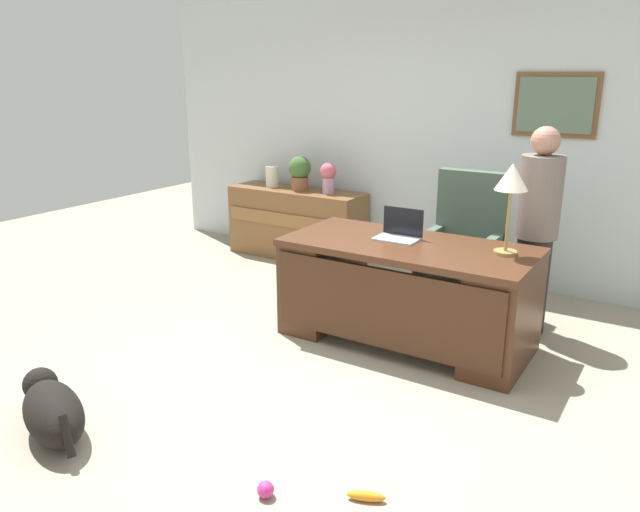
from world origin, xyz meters
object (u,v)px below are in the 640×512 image
at_px(person_standing, 536,230).
at_px(dog_toy_plush, 366,496).
at_px(armchair, 463,251).
at_px(vase_empty, 272,177).
at_px(potted_plant, 300,172).
at_px(dog_toy_ball, 265,490).
at_px(desk, 405,290).
at_px(laptop, 399,231).
at_px(dog_lying, 52,410).
at_px(vase_with_flowers, 328,176).
at_px(credenza, 297,223).
at_px(desk_lamp, 511,183).

relative_size(person_standing, dog_toy_plush, 8.48).
bearing_deg(armchair, vase_empty, 168.06).
height_order(potted_plant, dog_toy_ball, potted_plant).
height_order(desk, laptop, laptop).
bearing_deg(person_standing, potted_plant, 165.26).
xyz_separation_m(armchair, person_standing, (0.62, -0.19, 0.31)).
height_order(person_standing, potted_plant, person_standing).
height_order(dog_lying, laptop, laptop).
relative_size(person_standing, vase_with_flowers, 4.99).
height_order(credenza, person_standing, person_standing).
bearing_deg(potted_plant, armchair, -14.03).
bearing_deg(vase_with_flowers, vase_empty, 180.00).
bearing_deg(vase_empty, vase_with_flowers, 0.00).
height_order(dog_lying, vase_empty, vase_empty).
bearing_deg(dog_toy_ball, desk_lamp, 77.21).
bearing_deg(dog_lying, laptop, 65.84).
bearing_deg(dog_toy_ball, person_standing, 78.67).
bearing_deg(desk, vase_with_flowers, 137.31).
distance_m(vase_with_flowers, dog_toy_ball, 3.92).
bearing_deg(desk_lamp, dog_lying, -128.07).
height_order(laptop, vase_empty, laptop).
relative_size(armchair, dog_toy_plush, 6.23).
distance_m(vase_empty, dog_toy_plush, 4.36).
bearing_deg(credenza, vase_with_flowers, 0.21).
xyz_separation_m(armchair, dog_lying, (-1.26, -3.11, -0.36)).
relative_size(desk_lamp, dog_toy_plush, 3.32).
bearing_deg(credenza, desk_lamp, -26.15).
bearing_deg(dog_lying, desk_lamp, 51.93).
bearing_deg(armchair, dog_toy_ball, -88.52).
xyz_separation_m(vase_with_flowers, potted_plant, (-0.36, 0.00, 0.02)).
height_order(laptop, dog_toy_ball, laptop).
bearing_deg(credenza, armchair, -13.70).
xyz_separation_m(desk, desk_lamp, (0.67, 0.14, 0.84)).
bearing_deg(vase_with_flowers, dog_toy_ball, -63.03).
bearing_deg(armchair, dog_lying, -112.15).
xyz_separation_m(person_standing, vase_empty, (-2.99, 0.69, 0.05)).
distance_m(armchair, dog_lying, 3.37).
relative_size(dog_lying, laptop, 2.36).
xyz_separation_m(desk, potted_plant, (-1.90, 1.42, 0.53)).
bearing_deg(potted_plant, dog_toy_ball, -58.47).
height_order(desk, credenza, desk).
distance_m(person_standing, dog_toy_plush, 2.60).
distance_m(desk, vase_with_flowers, 2.16).
relative_size(desk, vase_empty, 8.06).
height_order(desk, dog_toy_plush, desk).
bearing_deg(desk, dog_toy_ball, -84.51).
xyz_separation_m(dog_lying, dog_toy_ball, (1.34, 0.21, -0.11)).
distance_m(potted_plant, dog_toy_ball, 4.09).
relative_size(vase_empty, dog_toy_plush, 1.20).
relative_size(vase_with_flowers, vase_empty, 1.42).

